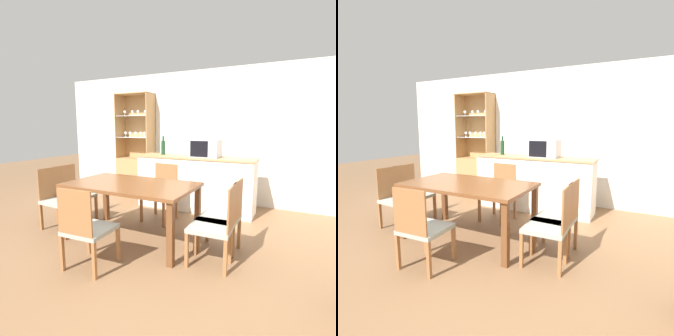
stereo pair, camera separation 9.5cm
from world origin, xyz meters
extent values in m
plane|color=brown|center=(0.00, 0.00, 0.00)|extent=(18.00, 18.00, 0.00)
cube|color=silver|center=(0.00, 2.63, 1.27)|extent=(6.80, 0.06, 2.55)
cube|color=white|center=(0.01, 1.95, 0.46)|extent=(2.07, 0.51, 0.92)
cube|color=tan|center=(0.01, 1.95, 0.94)|extent=(2.10, 0.54, 0.03)
cube|color=tan|center=(-1.53, 2.41, 0.40)|extent=(0.80, 0.38, 0.79)
cube|color=tan|center=(-1.53, 2.59, 1.48)|extent=(0.80, 0.02, 1.36)
cube|color=tan|center=(-1.92, 2.41, 1.48)|extent=(0.02, 0.38, 1.36)
cube|color=tan|center=(-1.15, 2.41, 1.48)|extent=(0.02, 0.38, 1.36)
cube|color=tan|center=(-1.53, 2.41, 2.15)|extent=(0.80, 0.38, 0.02)
cube|color=white|center=(-1.53, 2.41, 1.24)|extent=(0.75, 0.34, 0.01)
cube|color=white|center=(-1.53, 2.41, 1.69)|extent=(0.75, 0.34, 0.01)
cylinder|color=white|center=(-1.79, 2.42, 1.25)|extent=(0.04, 0.04, 0.01)
cylinder|color=white|center=(-1.79, 2.42, 1.28)|extent=(0.01, 0.01, 0.06)
sphere|color=white|center=(-1.79, 2.42, 1.33)|extent=(0.06, 0.06, 0.06)
cylinder|color=white|center=(-1.78, 2.39, 1.70)|extent=(0.04, 0.04, 0.01)
cylinder|color=white|center=(-1.78, 2.39, 1.73)|extent=(0.01, 0.01, 0.06)
sphere|color=white|center=(-1.78, 2.39, 1.78)|extent=(0.06, 0.06, 0.06)
cylinder|color=white|center=(-1.66, 2.40, 1.25)|extent=(0.04, 0.04, 0.01)
cylinder|color=white|center=(-1.66, 2.40, 1.28)|extent=(0.01, 0.01, 0.06)
sphere|color=white|center=(-1.66, 2.40, 1.33)|extent=(0.06, 0.06, 0.06)
cylinder|color=white|center=(-1.62, 2.44, 1.70)|extent=(0.04, 0.04, 0.01)
cylinder|color=white|center=(-1.62, 2.44, 1.73)|extent=(0.01, 0.01, 0.06)
sphere|color=white|center=(-1.62, 2.44, 1.78)|extent=(0.06, 0.06, 0.06)
cylinder|color=white|center=(-1.53, 2.42, 1.25)|extent=(0.04, 0.04, 0.01)
cylinder|color=white|center=(-1.53, 2.42, 1.28)|extent=(0.01, 0.01, 0.06)
sphere|color=white|center=(-1.53, 2.42, 1.33)|extent=(0.06, 0.06, 0.06)
cylinder|color=white|center=(-1.45, 2.41, 1.70)|extent=(0.04, 0.04, 0.01)
cylinder|color=white|center=(-1.45, 2.41, 1.73)|extent=(0.01, 0.01, 0.06)
sphere|color=white|center=(-1.45, 2.41, 1.78)|extent=(0.06, 0.06, 0.06)
cylinder|color=white|center=(-1.40, 2.42, 1.25)|extent=(0.04, 0.04, 0.01)
cylinder|color=white|center=(-1.40, 2.42, 1.28)|extent=(0.01, 0.01, 0.06)
sphere|color=white|center=(-1.40, 2.42, 1.33)|extent=(0.06, 0.06, 0.06)
cylinder|color=white|center=(-1.29, 2.44, 1.70)|extent=(0.04, 0.04, 0.01)
cylinder|color=white|center=(-1.29, 2.44, 1.73)|extent=(0.01, 0.01, 0.06)
sphere|color=white|center=(-1.29, 2.44, 1.78)|extent=(0.06, 0.06, 0.06)
cylinder|color=white|center=(-1.27, 2.36, 1.25)|extent=(0.04, 0.04, 0.01)
cylinder|color=white|center=(-1.27, 2.36, 1.28)|extent=(0.01, 0.01, 0.06)
sphere|color=white|center=(-1.27, 2.36, 1.33)|extent=(0.06, 0.06, 0.06)
cube|color=brown|center=(-0.28, 0.39, 0.73)|extent=(1.66, 0.95, 0.04)
cube|color=brown|center=(-1.05, -0.02, 0.35)|extent=(0.07, 0.07, 0.71)
cube|color=brown|center=(0.49, -0.02, 0.35)|extent=(0.07, 0.07, 0.71)
cube|color=brown|center=(-1.05, 0.81, 0.35)|extent=(0.07, 0.07, 0.71)
cube|color=brown|center=(0.49, 0.81, 0.35)|extent=(0.07, 0.07, 0.71)
cube|color=#999E93|center=(-0.28, 1.16, 0.40)|extent=(0.48, 0.48, 0.05)
cube|color=#936038|center=(-0.27, 1.38, 0.65)|extent=(0.41, 0.05, 0.46)
cube|color=#936038|center=(-0.09, 0.95, 0.19)|extent=(0.04, 0.04, 0.38)
cube|color=#936038|center=(-0.50, 0.97, 0.19)|extent=(0.04, 0.04, 0.38)
cube|color=#936038|center=(-0.07, 1.35, 0.19)|extent=(0.04, 0.04, 0.38)
cube|color=#936038|center=(-0.47, 1.38, 0.19)|extent=(0.04, 0.04, 0.38)
cube|color=#999E93|center=(-1.41, 0.25, 0.40)|extent=(0.47, 0.47, 0.05)
cube|color=#936038|center=(-1.62, 0.26, 0.65)|extent=(0.04, 0.41, 0.46)
cube|color=#936038|center=(-1.19, 0.44, 0.19)|extent=(0.04, 0.04, 0.38)
cube|color=#936038|center=(-1.21, 0.04, 0.19)|extent=(0.04, 0.04, 0.38)
cube|color=#936038|center=(-1.60, 0.47, 0.19)|extent=(0.04, 0.04, 0.38)
cube|color=#936038|center=(-1.62, 0.06, 0.19)|extent=(0.04, 0.04, 0.38)
cube|color=#999E93|center=(0.84, 0.54, 0.40)|extent=(0.46, 0.46, 0.05)
cube|color=#936038|center=(1.05, 0.53, 0.65)|extent=(0.03, 0.41, 0.46)
cube|color=#936038|center=(0.63, 0.34, 0.19)|extent=(0.04, 0.04, 0.38)
cube|color=#936038|center=(0.64, 0.75, 0.19)|extent=(0.04, 0.04, 0.38)
cube|color=#936038|center=(1.03, 0.33, 0.19)|extent=(0.04, 0.04, 0.38)
cube|color=#936038|center=(1.05, 0.73, 0.19)|extent=(0.04, 0.04, 0.38)
cube|color=#999E93|center=(-1.41, 0.54, 0.40)|extent=(0.45, 0.45, 0.05)
cube|color=#936038|center=(-1.62, 0.53, 0.65)|extent=(0.02, 0.41, 0.46)
cube|color=#936038|center=(-1.21, 0.74, 0.19)|extent=(0.04, 0.04, 0.38)
cube|color=#936038|center=(-1.20, 0.34, 0.19)|extent=(0.04, 0.04, 0.38)
cube|color=#936038|center=(-1.61, 0.74, 0.19)|extent=(0.04, 0.04, 0.38)
cube|color=#936038|center=(-1.60, 0.33, 0.19)|extent=(0.04, 0.04, 0.38)
cube|color=#999E93|center=(0.84, 0.25, 0.40)|extent=(0.46, 0.46, 0.05)
cube|color=#936038|center=(1.05, 0.26, 0.65)|extent=(0.03, 0.41, 0.46)
cube|color=#936038|center=(0.64, 0.04, 0.19)|extent=(0.04, 0.04, 0.38)
cube|color=#936038|center=(0.63, 0.45, 0.19)|extent=(0.04, 0.04, 0.38)
cube|color=#936038|center=(1.05, 0.06, 0.19)|extent=(0.04, 0.04, 0.38)
cube|color=#936038|center=(1.03, 0.46, 0.19)|extent=(0.04, 0.04, 0.38)
cube|color=#999E93|center=(-0.28, -0.37, 0.40)|extent=(0.47, 0.47, 0.05)
cube|color=#936038|center=(-0.27, -0.59, 0.65)|extent=(0.41, 0.04, 0.46)
cube|color=#936038|center=(-0.50, -0.18, 0.19)|extent=(0.04, 0.04, 0.38)
cube|color=#936038|center=(-0.09, -0.16, 0.19)|extent=(0.04, 0.04, 0.38)
cube|color=#936038|center=(-0.47, -0.59, 0.19)|extent=(0.04, 0.04, 0.38)
cube|color=#936038|center=(-0.07, -0.56, 0.19)|extent=(0.04, 0.04, 0.38)
cube|color=#B7BABF|center=(0.21, 1.94, 1.11)|extent=(0.48, 0.35, 0.30)
cube|color=black|center=(0.14, 1.77, 1.11)|extent=(0.31, 0.01, 0.26)
cylinder|color=#193D23|center=(-0.63, 1.97, 1.08)|extent=(0.08, 0.08, 0.26)
cylinder|color=#193D23|center=(-0.63, 1.97, 1.26)|extent=(0.03, 0.03, 0.09)
camera|label=1|loc=(1.61, -2.36, 1.48)|focal=28.00mm
camera|label=2|loc=(1.70, -2.31, 1.48)|focal=28.00mm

